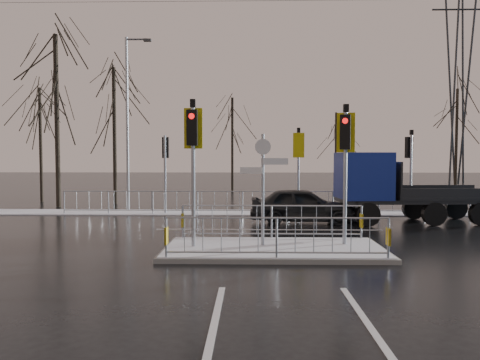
{
  "coord_description": "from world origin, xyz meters",
  "views": [
    {
      "loc": [
        -0.63,
        -12.67,
        2.63
      ],
      "look_at": [
        -1.0,
        3.17,
        1.8
      ],
      "focal_mm": 35.0,
      "sensor_mm": 36.0,
      "label": 1
    }
  ],
  "objects_px": {
    "car_far_lane": "(302,205)",
    "flatbed_truck": "(384,185)",
    "street_lamp_left": "(129,116)",
    "traffic_island": "(273,238)"
  },
  "relations": [
    {
      "from": "car_far_lane",
      "to": "street_lamp_left",
      "type": "distance_m",
      "value": 9.57
    },
    {
      "from": "flatbed_truck",
      "to": "street_lamp_left",
      "type": "xyz_separation_m",
      "value": [
        -11.02,
        3.81,
        3.03
      ]
    },
    {
      "from": "traffic_island",
      "to": "street_lamp_left",
      "type": "distance_m",
      "value": 12.17
    },
    {
      "from": "traffic_island",
      "to": "street_lamp_left",
      "type": "height_order",
      "value": "street_lamp_left"
    },
    {
      "from": "flatbed_truck",
      "to": "car_far_lane",
      "type": "bearing_deg",
      "value": -176.51
    },
    {
      "from": "car_far_lane",
      "to": "flatbed_truck",
      "type": "relative_size",
      "value": 0.67
    },
    {
      "from": "car_far_lane",
      "to": "flatbed_truck",
      "type": "xyz_separation_m",
      "value": [
        3.21,
        0.2,
        0.77
      ]
    },
    {
      "from": "car_far_lane",
      "to": "flatbed_truck",
      "type": "height_order",
      "value": "flatbed_truck"
    },
    {
      "from": "car_far_lane",
      "to": "street_lamp_left",
      "type": "bearing_deg",
      "value": 64.83
    },
    {
      "from": "car_far_lane",
      "to": "flatbed_truck",
      "type": "distance_m",
      "value": 3.3
    }
  ]
}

